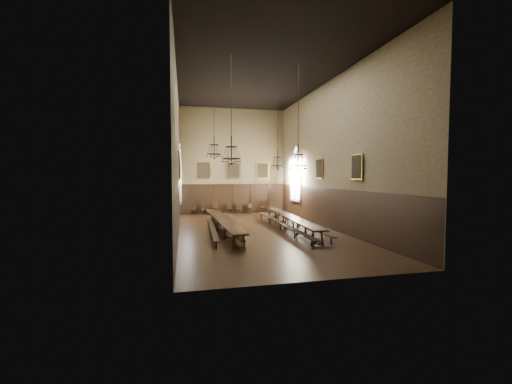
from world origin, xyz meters
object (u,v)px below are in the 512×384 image
object	(u,v)px
bench_right_inner	(281,225)
chair_2	(216,211)
table_right	(289,222)
chandelier_back_left	(214,150)
bench_left_inner	(233,227)
chair_1	(204,211)
table_left	(222,225)
chair_3	(229,210)
bench_right_outer	(299,225)
chandelier_front_right	(298,159)
chair_5	(251,210)
chair_4	(239,210)
chandelier_front_left	(231,152)
chair_6	(262,209)
chandelier_back_right	(278,161)
bench_left_outer	(212,228)
chair_0	(194,211)

from	to	relation	value
bench_right_inner	chair_2	bearing A→B (deg)	108.87
table_right	chandelier_back_left	bearing A→B (deg)	152.34
bench_left_inner	chair_1	world-z (taller)	chair_1
table_left	bench_right_inner	xyz separation A→B (m)	(3.46, -0.27, -0.10)
chair_3	chair_1	bearing A→B (deg)	176.61
bench_right_outer	chandelier_front_right	world-z (taller)	chandelier_front_right
bench_right_outer	table_left	bearing A→B (deg)	177.41
chair_3	table_left	bearing A→B (deg)	-104.74
bench_right_outer	chair_5	world-z (taller)	chair_5
chandelier_front_right	bench_right_outer	bearing A→B (deg)	67.02
bench_right_outer	chair_2	world-z (taller)	chair_2
bench_right_inner	chair_4	bearing A→B (deg)	96.52
bench_right_inner	bench_right_outer	bearing A→B (deg)	2.90
chair_3	chandelier_front_left	distance (m)	12.30
bench_right_inner	chair_6	size ratio (longest dim) A/B	10.31
table_right	chair_5	size ratio (longest dim) A/B	12.18
bench_right_outer	chandelier_front_right	xyz separation A→B (m)	(-0.92, -2.17, 3.84)
bench_left_inner	table_right	bearing A→B (deg)	0.27
bench_left_inner	chair_5	size ratio (longest dim) A/B	11.07
bench_left_inner	bench_right_outer	size ratio (longest dim) A/B	1.04
chair_3	chandelier_front_left	bearing A→B (deg)	-101.30
chandelier_back_left	chandelier_back_right	distance (m)	4.38
chair_5	chandelier_back_left	distance (m)	8.50
table_left	bench_left_inner	xyz separation A→B (m)	(0.68, 0.08, -0.13)
table_right	bench_right_inner	size ratio (longest dim) A/B	0.98
bench_left_inner	bench_right_inner	world-z (taller)	bench_right_inner
bench_left_inner	chandelier_back_right	distance (m)	5.82
chair_4	chandelier_back_left	size ratio (longest dim) A/B	0.20
chandelier_back_left	chair_5	bearing A→B (deg)	58.64
table_right	bench_left_outer	xyz separation A→B (m)	(-4.71, -0.10, -0.15)
chandelier_front_left	bench_right_outer	bearing A→B (deg)	31.29
chandelier_back_left	bench_right_outer	bearing A→B (deg)	-27.98
table_left	chandelier_front_left	size ratio (longest dim) A/B	2.04
bench_right_outer	bench_left_outer	bearing A→B (deg)	177.74
table_left	bench_left_outer	world-z (taller)	table_left
bench_right_outer	chair_6	size ratio (longest dim) A/B	8.88
chair_1	chair_5	world-z (taller)	chair_1
chandelier_front_right	chair_5	bearing A→B (deg)	91.16
bench_left_inner	chandelier_back_left	bearing A→B (deg)	110.79
chandelier_front_left	chandelier_front_right	size ratio (longest dim) A/B	0.94
chandelier_back_right	chair_0	bearing A→B (deg)	132.71
bench_right_outer	chair_3	world-z (taller)	chair_3
chair_1	chair_5	xyz separation A→B (m)	(3.98, -0.08, -0.01)
table_right	bench_left_inner	distance (m)	3.45
bench_right_inner	chair_6	bearing A→B (deg)	82.86
bench_right_inner	chair_3	size ratio (longest dim) A/B	11.36
table_right	chair_2	distance (m)	9.10
bench_left_outer	bench_left_inner	bearing A→B (deg)	3.93
chandelier_front_left	chandelier_front_right	bearing A→B (deg)	9.15
chair_3	chair_5	xyz separation A→B (m)	(1.86, -0.09, -0.02)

